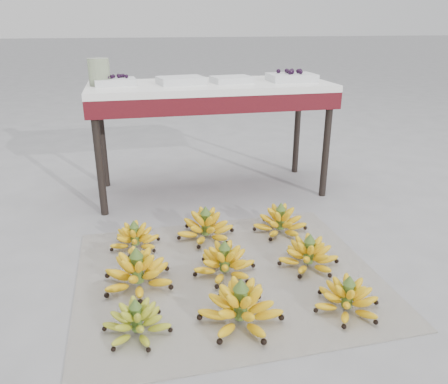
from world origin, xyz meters
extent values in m
plane|color=gray|center=(0.00, 0.00, 0.00)|extent=(60.00, 60.00, 0.00)
cube|color=beige|center=(-0.11, -0.03, 0.00)|extent=(1.26, 1.07, 0.01)
ellipsoid|color=olive|center=(-0.50, -0.33, 0.04)|extent=(0.31, 0.31, 0.07)
ellipsoid|color=olive|center=(-0.50, -0.33, 0.07)|extent=(0.22, 0.22, 0.05)
ellipsoid|color=olive|center=(-0.50, -0.33, 0.10)|extent=(0.14, 0.14, 0.04)
cylinder|color=#426023|center=(-0.50, -0.33, 0.07)|extent=(0.04, 0.04, 0.10)
cone|color=#426023|center=(-0.50, -0.33, 0.13)|extent=(0.04, 0.04, 0.03)
ellipsoid|color=yellow|center=(-0.13, -0.35, 0.05)|extent=(0.39, 0.39, 0.09)
ellipsoid|color=yellow|center=(-0.13, -0.35, 0.09)|extent=(0.27, 0.27, 0.07)
ellipsoid|color=yellow|center=(-0.13, -0.35, 0.13)|extent=(0.18, 0.18, 0.06)
cylinder|color=#426023|center=(-0.13, -0.35, 0.09)|extent=(0.05, 0.05, 0.12)
cone|color=#426023|center=(-0.13, -0.35, 0.17)|extent=(0.06, 0.06, 0.04)
ellipsoid|color=yellow|center=(0.27, -0.37, 0.04)|extent=(0.30, 0.30, 0.07)
ellipsoid|color=yellow|center=(0.27, -0.37, 0.07)|extent=(0.21, 0.21, 0.05)
ellipsoid|color=yellow|center=(0.27, -0.37, 0.10)|extent=(0.14, 0.14, 0.05)
cylinder|color=#426023|center=(0.27, -0.37, 0.07)|extent=(0.04, 0.04, 0.10)
cone|color=#426023|center=(0.27, -0.37, 0.14)|extent=(0.05, 0.05, 0.04)
ellipsoid|color=yellow|center=(-0.48, -0.03, 0.05)|extent=(0.33, 0.33, 0.09)
ellipsoid|color=yellow|center=(-0.48, -0.03, 0.09)|extent=(0.24, 0.24, 0.06)
ellipsoid|color=yellow|center=(-0.48, -0.03, 0.12)|extent=(0.15, 0.15, 0.05)
cylinder|color=#426023|center=(-0.48, -0.03, 0.09)|extent=(0.05, 0.05, 0.12)
cone|color=#426023|center=(-0.48, -0.03, 0.16)|extent=(0.06, 0.06, 0.04)
ellipsoid|color=yellow|center=(-0.12, -0.02, 0.04)|extent=(0.31, 0.31, 0.08)
ellipsoid|color=yellow|center=(-0.12, -0.02, 0.08)|extent=(0.22, 0.22, 0.06)
ellipsoid|color=yellow|center=(-0.12, -0.02, 0.11)|extent=(0.14, 0.14, 0.05)
cylinder|color=#426023|center=(-0.12, -0.02, 0.08)|extent=(0.04, 0.04, 0.11)
cone|color=#426023|center=(-0.12, -0.02, 0.15)|extent=(0.05, 0.05, 0.04)
ellipsoid|color=yellow|center=(0.25, -0.04, 0.04)|extent=(0.31, 0.31, 0.08)
ellipsoid|color=yellow|center=(0.25, -0.04, 0.08)|extent=(0.22, 0.22, 0.06)
ellipsoid|color=yellow|center=(0.25, -0.04, 0.11)|extent=(0.14, 0.14, 0.05)
cylinder|color=#426023|center=(0.25, -0.04, 0.08)|extent=(0.04, 0.04, 0.11)
cone|color=#426023|center=(0.25, -0.04, 0.15)|extent=(0.05, 0.05, 0.04)
ellipsoid|color=yellow|center=(-0.48, 0.30, 0.04)|extent=(0.25, 0.25, 0.07)
ellipsoid|color=yellow|center=(-0.48, 0.30, 0.07)|extent=(0.17, 0.17, 0.05)
ellipsoid|color=yellow|center=(-0.48, 0.30, 0.10)|extent=(0.11, 0.11, 0.04)
cylinder|color=#426023|center=(-0.48, 0.30, 0.07)|extent=(0.04, 0.04, 0.10)
cone|color=#426023|center=(-0.48, 0.30, 0.13)|extent=(0.04, 0.04, 0.03)
ellipsoid|color=yellow|center=(-0.14, 0.33, 0.05)|extent=(0.37, 0.37, 0.08)
ellipsoid|color=yellow|center=(-0.14, 0.33, 0.08)|extent=(0.26, 0.26, 0.06)
ellipsoid|color=yellow|center=(-0.14, 0.33, 0.12)|extent=(0.17, 0.17, 0.05)
cylinder|color=#426023|center=(-0.14, 0.33, 0.08)|extent=(0.05, 0.05, 0.11)
cone|color=#426023|center=(-0.14, 0.33, 0.16)|extent=(0.05, 0.05, 0.04)
ellipsoid|color=yellow|center=(0.24, 0.30, 0.05)|extent=(0.34, 0.34, 0.08)
ellipsoid|color=yellow|center=(0.24, 0.30, 0.08)|extent=(0.24, 0.24, 0.06)
ellipsoid|color=yellow|center=(0.24, 0.30, 0.11)|extent=(0.16, 0.16, 0.05)
cylinder|color=#426023|center=(0.24, 0.30, 0.08)|extent=(0.04, 0.04, 0.11)
cone|color=#426023|center=(0.24, 0.30, 0.15)|extent=(0.05, 0.05, 0.04)
cylinder|color=black|center=(-0.64, 0.74, 0.32)|extent=(0.04, 0.04, 0.64)
cylinder|color=black|center=(0.68, 0.74, 0.32)|extent=(0.04, 0.04, 0.64)
cylinder|color=black|center=(-0.64, 1.21, 0.32)|extent=(0.04, 0.04, 0.64)
cylinder|color=black|center=(0.68, 1.21, 0.32)|extent=(0.04, 0.04, 0.64)
cube|color=#5B1115|center=(0.02, 0.98, 0.59)|extent=(1.41, 0.56, 0.09)
cube|color=white|center=(0.02, 0.98, 0.66)|extent=(1.41, 0.56, 0.04)
cube|color=silver|center=(-0.52, 1.00, 0.69)|extent=(0.24, 0.18, 0.04)
sphere|color=black|center=(-0.59, 1.04, 0.72)|extent=(0.02, 0.02, 0.02)
sphere|color=black|center=(-0.53, 1.02, 0.72)|extent=(0.02, 0.02, 0.02)
sphere|color=black|center=(-0.50, 1.04, 0.72)|extent=(0.02, 0.02, 0.02)
sphere|color=black|center=(-0.56, 0.97, 0.72)|extent=(0.02, 0.02, 0.02)
sphere|color=black|center=(-0.55, 1.01, 0.72)|extent=(0.02, 0.02, 0.02)
sphere|color=black|center=(-0.48, 1.03, 0.72)|extent=(0.02, 0.02, 0.02)
sphere|color=black|center=(-0.46, 1.00, 0.72)|extent=(0.02, 0.02, 0.02)
sphere|color=black|center=(-0.50, 1.01, 0.72)|extent=(0.02, 0.02, 0.02)
sphere|color=black|center=(-0.49, 1.03, 0.72)|extent=(0.02, 0.02, 0.02)
sphere|color=black|center=(-0.54, 0.99, 0.72)|extent=(0.02, 0.02, 0.02)
cube|color=silver|center=(-0.16, 0.96, 0.70)|extent=(0.28, 0.22, 0.04)
cube|color=silver|center=(0.14, 0.96, 0.69)|extent=(0.25, 0.19, 0.04)
cube|color=silver|center=(0.51, 0.95, 0.70)|extent=(0.27, 0.20, 0.04)
sphere|color=black|center=(0.50, 0.99, 0.73)|extent=(0.03, 0.03, 0.03)
sphere|color=black|center=(0.52, 0.96, 0.73)|extent=(0.03, 0.03, 0.03)
sphere|color=black|center=(0.57, 0.96, 0.73)|extent=(0.03, 0.03, 0.03)
sphere|color=black|center=(0.50, 0.92, 0.73)|extent=(0.03, 0.03, 0.03)
sphere|color=black|center=(0.44, 0.98, 0.73)|extent=(0.03, 0.03, 0.03)
sphere|color=black|center=(0.49, 0.95, 0.73)|extent=(0.03, 0.03, 0.03)
sphere|color=black|center=(0.48, 0.90, 0.73)|extent=(0.03, 0.03, 0.03)
sphere|color=black|center=(0.55, 0.95, 0.73)|extent=(0.03, 0.03, 0.03)
sphere|color=black|center=(0.55, 0.90, 0.73)|extent=(0.03, 0.03, 0.03)
sphere|color=black|center=(0.53, 0.99, 0.73)|extent=(0.03, 0.03, 0.03)
sphere|color=black|center=(0.57, 0.98, 0.73)|extent=(0.03, 0.03, 0.03)
cylinder|color=beige|center=(-0.61, 1.00, 0.75)|extent=(0.13, 0.13, 0.15)
camera|label=1|loc=(-0.47, -1.59, 1.01)|focal=35.00mm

